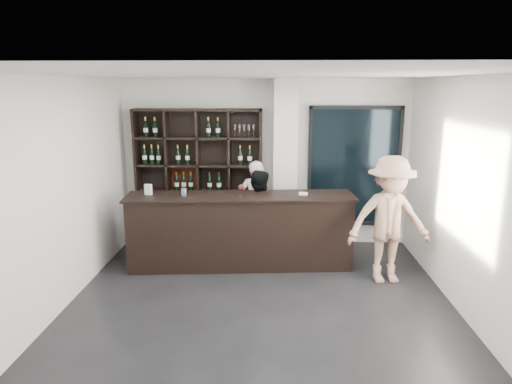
{
  "coord_description": "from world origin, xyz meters",
  "views": [
    {
      "loc": [
        0.17,
        -5.21,
        2.77
      ],
      "look_at": [
        -0.09,
        1.1,
        1.3
      ],
      "focal_mm": 32.0,
      "sensor_mm": 36.0,
      "label": 1
    }
  ],
  "objects_px": {
    "tasting_counter": "(241,231)",
    "customer": "(389,220)",
    "taster_pink": "(256,205)",
    "taster_black": "(258,215)",
    "wine_shelf": "(199,178)"
  },
  "relations": [
    {
      "from": "tasting_counter",
      "to": "customer",
      "type": "bearing_deg",
      "value": -17.22
    },
    {
      "from": "taster_pink",
      "to": "taster_black",
      "type": "xyz_separation_m",
      "value": [
        0.05,
        -0.51,
        -0.04
      ]
    },
    {
      "from": "wine_shelf",
      "to": "tasting_counter",
      "type": "relative_size",
      "value": 0.69
    },
    {
      "from": "taster_black",
      "to": "customer",
      "type": "height_order",
      "value": "customer"
    },
    {
      "from": "wine_shelf",
      "to": "customer",
      "type": "relative_size",
      "value": 1.31
    },
    {
      "from": "taster_pink",
      "to": "taster_black",
      "type": "relative_size",
      "value": 1.05
    },
    {
      "from": "customer",
      "to": "taster_black",
      "type": "bearing_deg",
      "value": 149.69
    },
    {
      "from": "taster_black",
      "to": "customer",
      "type": "bearing_deg",
      "value": 162.78
    },
    {
      "from": "taster_pink",
      "to": "taster_black",
      "type": "height_order",
      "value": "taster_pink"
    },
    {
      "from": "taster_black",
      "to": "taster_pink",
      "type": "bearing_deg",
      "value": -77.85
    },
    {
      "from": "taster_pink",
      "to": "customer",
      "type": "height_order",
      "value": "customer"
    },
    {
      "from": "taster_black",
      "to": "customer",
      "type": "xyz_separation_m",
      "value": [
        1.9,
        -0.84,
        0.18
      ]
    },
    {
      "from": "wine_shelf",
      "to": "taster_pink",
      "type": "xyz_separation_m",
      "value": [
        1.0,
        -0.17,
        -0.43
      ]
    },
    {
      "from": "wine_shelf",
      "to": "customer",
      "type": "height_order",
      "value": "wine_shelf"
    },
    {
      "from": "wine_shelf",
      "to": "customer",
      "type": "bearing_deg",
      "value": -27.18
    }
  ]
}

